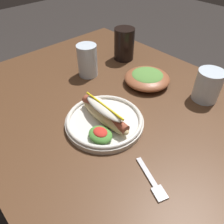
% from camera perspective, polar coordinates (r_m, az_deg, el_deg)
% --- Properties ---
extents(ground_plane, '(8.00, 8.00, 0.00)m').
position_cam_1_polar(ground_plane, '(1.31, 2.73, -25.50)').
color(ground_plane, '#2D2826').
extents(dining_table, '(1.21, 0.84, 0.74)m').
position_cam_1_polar(dining_table, '(0.77, 4.22, -6.48)').
color(dining_table, '#51331E').
rests_on(dining_table, ground_plane).
extents(hot_dog_plate, '(0.23, 0.23, 0.08)m').
position_cam_1_polar(hot_dog_plate, '(0.64, -2.02, -1.91)').
color(hot_dog_plate, silver).
rests_on(hot_dog_plate, dining_table).
extents(fork, '(0.12, 0.06, 0.00)m').
position_cam_1_polar(fork, '(0.54, 10.37, -17.23)').
color(fork, silver).
rests_on(fork, dining_table).
extents(soda_cup, '(0.08, 0.08, 0.13)m').
position_cam_1_polar(soda_cup, '(0.97, 3.14, 17.07)').
color(soda_cup, black).
rests_on(soda_cup, dining_table).
extents(water_cup, '(0.07, 0.07, 0.12)m').
position_cam_1_polar(water_cup, '(0.86, -6.36, 13.04)').
color(water_cup, silver).
rests_on(water_cup, dining_table).
extents(extra_cup, '(0.08, 0.08, 0.10)m').
position_cam_1_polar(extra_cup, '(0.79, 23.45, 6.27)').
color(extra_cup, silver).
rests_on(extra_cup, dining_table).
extents(side_bowl, '(0.16, 0.16, 0.05)m').
position_cam_1_polar(side_bowl, '(0.82, 9.03, 8.71)').
color(side_bowl, brown).
rests_on(side_bowl, dining_table).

